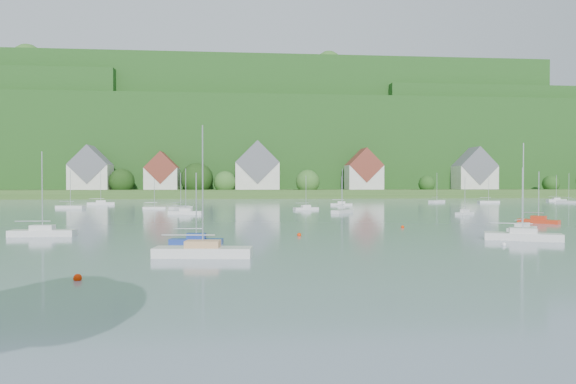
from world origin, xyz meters
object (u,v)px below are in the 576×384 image
(near_sailboat_1, at_px, (196,240))
(near_sailboat_3, at_px, (522,228))
(near_sailboat_2, at_px, (203,250))
(near_sailboat_4, at_px, (523,235))
(near_sailboat_5, at_px, (539,220))
(near_sailboat_6, at_px, (42,232))

(near_sailboat_1, bearing_deg, near_sailboat_3, 18.53)
(near_sailboat_2, xyz_separation_m, near_sailboat_4, (29.52, 8.70, -0.01))
(near_sailboat_5, bearing_deg, near_sailboat_3, -79.83)
(near_sailboat_3, xyz_separation_m, near_sailboat_5, (8.98, 11.91, -0.01))
(near_sailboat_1, height_order, near_sailboat_5, near_sailboat_5)
(near_sailboat_2, distance_m, near_sailboat_4, 30.78)
(near_sailboat_1, xyz_separation_m, near_sailboat_4, (30.69, 0.31, 0.08))
(near_sailboat_1, relative_size, near_sailboat_3, 0.89)
(near_sailboat_5, relative_size, near_sailboat_6, 0.81)
(near_sailboat_4, height_order, near_sailboat_5, near_sailboat_4)
(near_sailboat_2, height_order, near_sailboat_3, near_sailboat_2)
(near_sailboat_1, bearing_deg, near_sailboat_6, 157.85)
(near_sailboat_4, height_order, near_sailboat_6, near_sailboat_4)
(near_sailboat_5, bearing_deg, near_sailboat_1, -108.20)
(near_sailboat_2, xyz_separation_m, near_sailboat_5, (42.88, 28.57, -0.08))
(near_sailboat_4, bearing_deg, near_sailboat_5, 80.21)
(near_sailboat_3, xyz_separation_m, near_sailboat_6, (-51.37, 0.17, 0.04))
(near_sailboat_3, bearing_deg, near_sailboat_5, 10.78)
(near_sailboat_2, xyz_separation_m, near_sailboat_3, (33.91, 16.66, -0.07))
(near_sailboat_4, bearing_deg, near_sailboat_3, 85.30)
(near_sailboat_4, distance_m, near_sailboat_6, 47.68)
(near_sailboat_4, xyz_separation_m, near_sailboat_6, (-46.98, 8.13, -0.02))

